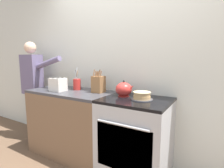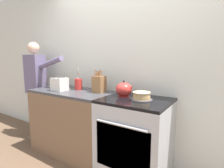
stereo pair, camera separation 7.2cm
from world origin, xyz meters
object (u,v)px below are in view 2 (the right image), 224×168
object	(u,v)px
stove_range	(135,139)
tea_kettle	(124,89)
layer_cake	(142,96)
knife_block	(99,84)
utensil_crock	(78,84)
toaster	(59,84)
person_baker	(36,82)
fruit_bowl	(58,84)

from	to	relation	value
stove_range	tea_kettle	size ratio (longest dim) A/B	3.85
stove_range	layer_cake	xyz separation A→B (m)	(0.07, 0.00, 0.50)
stove_range	knife_block	world-z (taller)	knife_block
stove_range	utensil_crock	world-z (taller)	utensil_crock
utensil_crock	toaster	distance (m)	0.26
layer_cake	utensil_crock	bearing A→B (deg)	174.38
knife_block	utensil_crock	xyz separation A→B (m)	(-0.38, -0.00, -0.03)
toaster	person_baker	size ratio (longest dim) A/B	0.13
layer_cake	person_baker	size ratio (longest dim) A/B	0.14
tea_kettle	utensil_crock	bearing A→B (deg)	177.16
tea_kettle	fruit_bowl	world-z (taller)	tea_kettle
layer_cake	fruit_bowl	size ratio (longest dim) A/B	1.13
fruit_bowl	toaster	size ratio (longest dim) A/B	0.95
layer_cake	toaster	bearing A→B (deg)	-174.88
fruit_bowl	person_baker	size ratio (longest dim) A/B	0.13
tea_kettle	knife_block	xyz separation A→B (m)	(-0.40, 0.04, 0.03)
utensil_crock	person_baker	bearing A→B (deg)	-175.01
stove_range	person_baker	size ratio (longest dim) A/B	0.56
toaster	layer_cake	bearing A→B (deg)	5.12
layer_cake	knife_block	distance (m)	0.67
tea_kettle	stove_range	bearing A→B (deg)	-19.43
stove_range	utensil_crock	xyz separation A→B (m)	(-0.96, 0.10, 0.55)
layer_cake	knife_block	size ratio (longest dim) A/B	0.76
utensil_crock	person_baker	distance (m)	0.91
layer_cake	person_baker	bearing A→B (deg)	179.35
stove_range	toaster	distance (m)	1.25
fruit_bowl	person_baker	world-z (taller)	person_baker
stove_range	layer_cake	world-z (taller)	layer_cake
knife_block	person_baker	size ratio (longest dim) A/B	0.19
toaster	fruit_bowl	bearing A→B (deg)	142.69
layer_cake	toaster	distance (m)	1.19
toaster	person_baker	world-z (taller)	person_baker
stove_range	fruit_bowl	bearing A→B (deg)	175.73
tea_kettle	toaster	bearing A→B (deg)	-169.74
toaster	tea_kettle	bearing A→B (deg)	10.26
fruit_bowl	toaster	world-z (taller)	toaster
tea_kettle	fruit_bowl	size ratio (longest dim) A/B	1.16
stove_range	layer_cake	distance (m)	0.51
fruit_bowl	toaster	bearing A→B (deg)	-37.31
toaster	person_baker	distance (m)	0.76
layer_cake	fruit_bowl	bearing A→B (deg)	176.01
knife_block	fruit_bowl	xyz separation A→B (m)	(-0.81, -0.00, -0.07)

